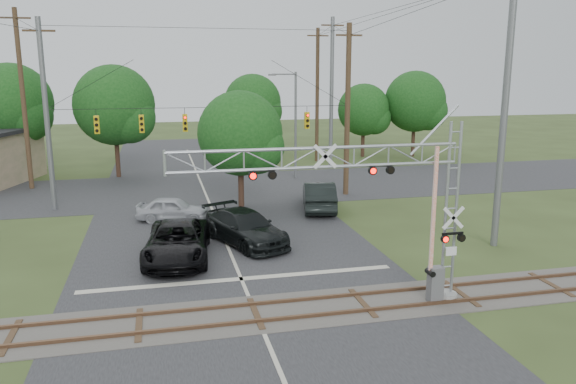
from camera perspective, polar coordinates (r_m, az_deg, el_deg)
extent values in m
plane|color=#33421E|center=(18.53, -2.18, -14.85)|extent=(160.00, 160.00, 0.00)
cube|color=#272729|center=(27.70, -6.16, -5.54)|extent=(14.00, 90.00, 0.02)
cube|color=#272729|center=(41.20, -8.58, 0.31)|extent=(90.00, 12.00, 0.02)
cube|color=#4C4642|center=(20.30, -3.28, -12.28)|extent=(90.00, 3.20, 0.05)
cube|color=brown|center=(19.62, -2.91, -12.95)|extent=(90.00, 0.12, 0.14)
cube|color=brown|center=(20.92, -3.63, -11.30)|extent=(90.00, 0.12, 0.14)
cylinder|color=gray|center=(22.25, 15.72, -10.13)|extent=(0.84, 0.84, 0.28)
cube|color=silver|center=(21.38, 16.25, -5.80)|extent=(0.42, 0.03, 0.33)
cube|color=#5F5F62|center=(21.65, 14.73, -9.13)|extent=(0.51, 0.42, 1.39)
cube|color=#E83C0D|center=(20.69, 14.58, -1.88)|extent=(0.13, 0.08, 4.65)
cylinder|color=slate|center=(36.87, -23.32, 7.08)|extent=(0.32, 0.32, 11.50)
cylinder|color=#3E291C|center=(38.43, 6.06, 8.17)|extent=(0.36, 0.36, 11.50)
cylinder|color=black|center=(36.41, -8.36, 8.50)|extent=(19.00, 0.03, 0.03)
cube|color=gold|center=(36.53, -18.85, 6.49)|extent=(0.30, 0.30, 1.10)
cube|color=gold|center=(36.36, -14.64, 6.72)|extent=(0.30, 0.30, 1.10)
cube|color=gold|center=(36.40, -10.42, 6.92)|extent=(0.30, 0.30, 1.10)
cube|color=gold|center=(36.62, -6.22, 7.08)|extent=(0.30, 0.30, 1.10)
cube|color=gold|center=(37.04, -2.09, 7.20)|extent=(0.30, 0.30, 1.10)
cube|color=gold|center=(37.64, 1.93, 7.29)|extent=(0.30, 0.30, 1.10)
imported|color=black|center=(26.01, -11.17, -4.99)|extent=(3.47, 6.31, 1.68)
imported|color=black|center=(27.91, -4.35, -3.63)|extent=(4.26, 6.11, 1.64)
imported|color=#AFB1B8|center=(32.69, -11.60, -1.71)|extent=(4.37, 2.65, 1.39)
imported|color=black|center=(34.63, 3.17, -0.37)|extent=(3.00, 5.63, 1.76)
cylinder|color=slate|center=(44.24, 0.77, 6.71)|extent=(0.19, 0.19, 8.35)
cylinder|color=slate|center=(43.82, -0.41, 11.88)|extent=(1.85, 0.11, 0.11)
cube|color=#5F5F62|center=(43.63, -1.63, 11.82)|extent=(0.56, 0.23, 0.14)
cylinder|color=#3E291C|center=(44.27, -25.29, 8.37)|extent=(0.34, 0.34, 12.67)
cube|color=#3E291C|center=(44.36, -25.98, 15.63)|extent=(2.00, 0.12, 0.12)
cylinder|color=slate|center=(50.02, 4.44, 9.94)|extent=(0.34, 0.34, 12.92)
cube|color=#3E291C|center=(50.12, 4.55, 16.54)|extent=(2.00, 0.12, 0.12)
cylinder|color=slate|center=(28.42, 21.15, 7.85)|extent=(0.34, 0.34, 13.32)
cylinder|color=#3E291C|center=(52.97, 2.99, 9.72)|extent=(0.34, 0.34, 12.23)
cube|color=#3E291C|center=(53.01, 3.05, 15.58)|extent=(2.00, 0.12, 0.12)
cylinder|color=#382319|center=(50.91, -25.87, 3.85)|extent=(0.36, 0.36, 4.16)
sphere|color=#124013|center=(50.58, -26.27, 8.08)|extent=(6.43, 6.43, 6.43)
cylinder|color=#382319|center=(47.16, -16.96, 3.92)|extent=(0.36, 0.36, 4.09)
sphere|color=#124013|center=(46.80, -17.25, 8.43)|extent=(6.32, 6.32, 6.32)
cylinder|color=#382319|center=(34.77, -4.80, 0.98)|extent=(0.36, 0.36, 3.34)
sphere|color=#124013|center=(34.31, -4.89, 5.97)|extent=(5.17, 5.17, 5.17)
cylinder|color=#382319|center=(57.77, -3.58, 5.69)|extent=(0.36, 0.36, 3.73)
sphere|color=#124013|center=(57.48, -3.63, 9.05)|extent=(5.76, 5.76, 5.76)
cylinder|color=#382319|center=(56.59, 7.61, 5.25)|extent=(0.36, 0.36, 3.30)
sphere|color=#124013|center=(56.31, 7.70, 8.29)|extent=(5.11, 5.11, 5.11)
cylinder|color=#382319|center=(57.65, 12.61, 5.48)|extent=(0.36, 0.36, 3.87)
sphere|color=#124013|center=(57.36, 12.77, 8.97)|extent=(5.98, 5.98, 5.98)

